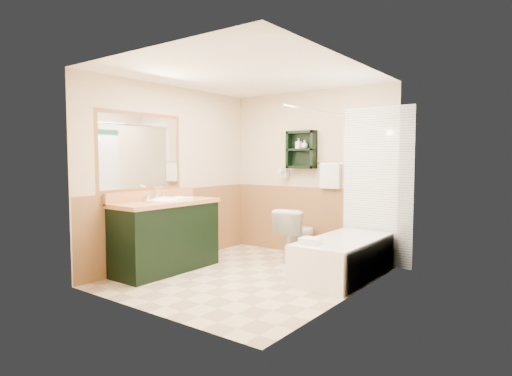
# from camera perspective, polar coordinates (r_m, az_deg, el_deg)

# --- Properties ---
(floor) EXTENTS (3.00, 3.00, 0.00)m
(floor) POSITION_cam_1_polar(r_m,az_deg,el_deg) (5.26, -1.12, -11.72)
(floor) COLOR beige
(floor) RESTS_ON ground
(back_wall) EXTENTS (2.60, 0.04, 2.40)m
(back_wall) POSITION_cam_1_polar(r_m,az_deg,el_deg) (6.34, 7.33, 1.93)
(back_wall) COLOR beige
(back_wall) RESTS_ON ground
(left_wall) EXTENTS (0.04, 3.00, 2.40)m
(left_wall) POSITION_cam_1_polar(r_m,az_deg,el_deg) (5.97, -11.19, 1.76)
(left_wall) COLOR beige
(left_wall) RESTS_ON ground
(right_wall) EXTENTS (0.04, 3.00, 2.40)m
(right_wall) POSITION_cam_1_polar(r_m,az_deg,el_deg) (4.39, 12.62, 0.95)
(right_wall) COLOR beige
(right_wall) RESTS_ON ground
(ceiling) EXTENTS (2.60, 3.00, 0.04)m
(ceiling) POSITION_cam_1_polar(r_m,az_deg,el_deg) (5.16, -1.15, 15.11)
(ceiling) COLOR white
(ceiling) RESTS_ON back_wall
(wainscot_left) EXTENTS (2.98, 2.98, 1.00)m
(wainscot_left) POSITION_cam_1_polar(r_m,az_deg,el_deg) (6.01, -10.88, -4.93)
(wainscot_left) COLOR #AB6F45
(wainscot_left) RESTS_ON left_wall
(wainscot_back) EXTENTS (2.58, 2.58, 1.00)m
(wainscot_back) POSITION_cam_1_polar(r_m,az_deg,el_deg) (6.37, 7.12, -4.39)
(wainscot_back) COLOR #AB6F45
(wainscot_back) RESTS_ON back_wall
(mirror_frame) EXTENTS (1.30, 1.30, 1.00)m
(mirror_frame) POSITION_cam_1_polar(r_m,az_deg,el_deg) (5.57, -15.10, 4.63)
(mirror_frame) COLOR brown
(mirror_frame) RESTS_ON left_wall
(mirror_glass) EXTENTS (1.20, 1.20, 0.90)m
(mirror_glass) POSITION_cam_1_polar(r_m,az_deg,el_deg) (5.57, -15.07, 4.63)
(mirror_glass) COLOR white
(mirror_glass) RESTS_ON left_wall
(tile_right) EXTENTS (1.50, 1.50, 2.10)m
(tile_right) POSITION_cam_1_polar(r_m,az_deg,el_deg) (5.10, 15.62, -0.37)
(tile_right) COLOR white
(tile_right) RESTS_ON right_wall
(tile_back) EXTENTS (0.95, 0.95, 2.10)m
(tile_back) POSITION_cam_1_polar(r_m,az_deg,el_deg) (5.87, 15.85, 0.18)
(tile_back) COLOR white
(tile_back) RESTS_ON back_wall
(tile_accent) EXTENTS (1.50, 1.50, 0.10)m
(tile_accent) POSITION_cam_1_polar(r_m,az_deg,el_deg) (5.11, 15.70, 9.17)
(tile_accent) COLOR #134429
(tile_accent) RESTS_ON right_wall
(wall_shelf) EXTENTS (0.45, 0.15, 0.55)m
(wall_shelf) POSITION_cam_1_polar(r_m,az_deg,el_deg) (6.29, 6.05, 5.11)
(wall_shelf) COLOR black
(wall_shelf) RESTS_ON back_wall
(hair_dryer) EXTENTS (0.10, 0.24, 0.18)m
(hair_dryer) POSITION_cam_1_polar(r_m,az_deg,el_deg) (6.47, 3.85, 1.99)
(hair_dryer) COLOR silver
(hair_dryer) RESTS_ON back_wall
(towel_bar) EXTENTS (0.40, 0.06, 0.40)m
(towel_bar) POSITION_cam_1_polar(r_m,az_deg,el_deg) (6.11, 9.89, 3.23)
(towel_bar) COLOR white
(towel_bar) RESTS_ON back_wall
(curtain_rod) EXTENTS (0.03, 1.60, 0.03)m
(curtain_rod) POSITION_cam_1_polar(r_m,az_deg,el_deg) (5.43, 8.31, 10.03)
(curtain_rod) COLOR silver
(curtain_rod) RESTS_ON back_wall
(shower_curtain) EXTENTS (1.05, 1.05, 1.70)m
(shower_curtain) POSITION_cam_1_polar(r_m,az_deg,el_deg) (5.56, 9.08, 1.11)
(shower_curtain) COLOR beige
(shower_curtain) RESTS_ON curtain_rod
(vanity) EXTENTS (0.59, 1.41, 0.89)m
(vanity) POSITION_cam_1_polar(r_m,az_deg,el_deg) (5.55, -11.90, -6.27)
(vanity) COLOR black
(vanity) RESTS_ON ground
(bathtub) EXTENTS (0.70, 1.50, 0.46)m
(bathtub) POSITION_cam_1_polar(r_m,az_deg,el_deg) (5.31, 11.61, -9.07)
(bathtub) COLOR white
(bathtub) RESTS_ON ground
(toilet) EXTENTS (0.46, 0.76, 0.72)m
(toilet) POSITION_cam_1_polar(r_m,az_deg,el_deg) (6.06, 5.47, -6.16)
(toilet) COLOR white
(toilet) RESTS_ON ground
(counter_towel) EXTENTS (0.26, 0.20, 0.04)m
(counter_towel) POSITION_cam_1_polar(r_m,az_deg,el_deg) (5.51, -10.05, -1.43)
(counter_towel) COLOR white
(counter_towel) RESTS_ON vanity
(vanity_book) EXTENTS (0.16, 0.05, 0.21)m
(vanity_book) POSITION_cam_1_polar(r_m,az_deg,el_deg) (5.78, -11.00, -0.33)
(vanity_book) COLOR black
(vanity_book) RESTS_ON vanity
(tub_towel) EXTENTS (0.22, 0.18, 0.07)m
(tub_towel) POSITION_cam_1_polar(r_m,az_deg,el_deg) (4.86, 7.30, -7.01)
(tub_towel) COLOR white
(tub_towel) RESTS_ON bathtub
(soap_bottle_a) EXTENTS (0.09, 0.16, 0.07)m
(soap_bottle_a) POSITION_cam_1_polar(r_m,az_deg,el_deg) (6.30, 5.71, 5.56)
(soap_bottle_a) COLOR white
(soap_bottle_a) RESTS_ON wall_shelf
(soap_bottle_b) EXTENTS (0.12, 0.14, 0.09)m
(soap_bottle_b) POSITION_cam_1_polar(r_m,az_deg,el_deg) (6.25, 6.48, 5.68)
(soap_bottle_b) COLOR white
(soap_bottle_b) RESTS_ON wall_shelf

